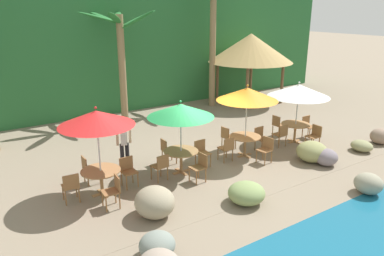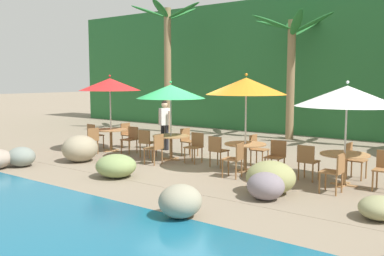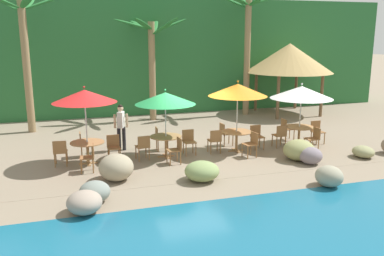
# 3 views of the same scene
# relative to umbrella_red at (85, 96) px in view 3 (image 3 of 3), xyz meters

# --- Properties ---
(ground_plane) EXTENTS (120.00, 120.00, 0.00)m
(ground_plane) POSITION_rel_umbrella_red_xyz_m (3.50, -0.06, -2.25)
(ground_plane) COLOR gray
(terrace_deck) EXTENTS (18.00, 5.20, 0.01)m
(terrace_deck) POSITION_rel_umbrella_red_xyz_m (3.50, -0.06, -2.24)
(terrace_deck) COLOR gray
(terrace_deck) RESTS_ON ground
(foliage_backdrop) EXTENTS (28.00, 2.40, 6.00)m
(foliage_backdrop) POSITION_rel_umbrella_red_xyz_m (3.50, 8.94, 0.75)
(foliage_backdrop) COLOR #286633
(foliage_backdrop) RESTS_ON ground
(rock_seawall) EXTENTS (17.54, 3.33, 0.78)m
(rock_seawall) POSITION_rel_umbrella_red_xyz_m (5.49, -2.72, -1.93)
(rock_seawall) COLOR #8F8F62
(rock_seawall) RESTS_ON ground
(umbrella_red) EXTENTS (2.04, 2.04, 2.57)m
(umbrella_red) POSITION_rel_umbrella_red_xyz_m (0.00, 0.00, 0.00)
(umbrella_red) COLOR silver
(umbrella_red) RESTS_ON ground
(dining_table_red) EXTENTS (1.10, 1.10, 0.74)m
(dining_table_red) POSITION_rel_umbrella_red_xyz_m (0.00, 0.00, -1.63)
(dining_table_red) COLOR #A37547
(dining_table_red) RESTS_ON ground
(chair_red_seaward) EXTENTS (0.42, 0.43, 0.87)m
(chair_red_seaward) POSITION_rel_umbrella_red_xyz_m (0.85, 0.10, -1.73)
(chair_red_seaward) COLOR olive
(chair_red_seaward) RESTS_ON ground
(chair_red_inland) EXTENTS (0.43, 0.42, 0.87)m
(chair_red_inland) POSITION_rel_umbrella_red_xyz_m (-0.08, 0.85, -1.73)
(chair_red_inland) COLOR olive
(chair_red_inland) RESTS_ON ground
(chair_red_left) EXTENTS (0.45, 0.46, 0.87)m
(chair_red_left) POSITION_rel_umbrella_red_xyz_m (-0.85, -0.03, -1.73)
(chair_red_left) COLOR olive
(chair_red_left) RESTS_ON ground
(chair_red_right) EXTENTS (0.46, 0.45, 0.87)m
(chair_red_right) POSITION_rel_umbrella_red_xyz_m (0.02, -0.85, -1.73)
(chair_red_right) COLOR olive
(chair_red_right) RESTS_ON ground
(umbrella_green) EXTENTS (2.06, 2.06, 2.37)m
(umbrella_green) POSITION_rel_umbrella_red_xyz_m (2.63, 0.02, -0.19)
(umbrella_green) COLOR silver
(umbrella_green) RESTS_ON ground
(dining_table_green) EXTENTS (1.10, 1.10, 0.74)m
(dining_table_green) POSITION_rel_umbrella_red_xyz_m (2.63, 0.02, -1.63)
(dining_table_green) COLOR #A37547
(dining_table_green) RESTS_ON ground
(chair_green_seaward) EXTENTS (0.42, 0.43, 0.87)m
(chair_green_seaward) POSITION_rel_umbrella_red_xyz_m (3.48, 0.11, -1.73)
(chair_green_seaward) COLOR olive
(chair_green_seaward) RESTS_ON ground
(chair_green_inland) EXTENTS (0.45, 0.45, 0.87)m
(chair_green_inland) POSITION_rel_umbrella_red_xyz_m (2.60, 0.87, -1.73)
(chair_green_inland) COLOR olive
(chair_green_inland) RESTS_ON ground
(chair_green_left) EXTENTS (0.47, 0.48, 0.87)m
(chair_green_left) POSITION_rel_umbrella_red_xyz_m (1.80, -0.17, -1.73)
(chair_green_left) COLOR olive
(chair_green_left) RESTS_ON ground
(chair_green_right) EXTENTS (0.45, 0.45, 0.87)m
(chair_green_right) POSITION_rel_umbrella_red_xyz_m (2.78, -0.82, -1.73)
(chair_green_right) COLOR olive
(chair_green_right) RESTS_ON ground
(umbrella_orange) EXTENTS (2.10, 2.10, 2.58)m
(umbrella_orange) POSITION_rel_umbrella_red_xyz_m (5.24, -0.04, -0.00)
(umbrella_orange) COLOR silver
(umbrella_orange) RESTS_ON ground
(dining_table_orange) EXTENTS (1.10, 1.10, 0.74)m
(dining_table_orange) POSITION_rel_umbrella_red_xyz_m (5.24, -0.04, -1.63)
(dining_table_orange) COLOR #A37547
(dining_table_orange) RESTS_ON ground
(chair_orange_seaward) EXTENTS (0.43, 0.44, 0.87)m
(chair_orange_seaward) POSITION_rel_umbrella_red_xyz_m (6.09, 0.07, -1.73)
(chair_orange_seaward) COLOR olive
(chair_orange_seaward) RESTS_ON ground
(chair_orange_inland) EXTENTS (0.45, 0.44, 0.87)m
(chair_orange_inland) POSITION_rel_umbrella_red_xyz_m (5.11, 0.81, -1.73)
(chair_orange_inland) COLOR olive
(chair_orange_inland) RESTS_ON ground
(chair_orange_left) EXTENTS (0.43, 0.44, 0.87)m
(chair_orange_left) POSITION_rel_umbrella_red_xyz_m (4.39, -0.10, -1.73)
(chair_orange_left) COLOR olive
(chair_orange_left) RESTS_ON ground
(chair_orange_right) EXTENTS (0.49, 0.48, 0.87)m
(chair_orange_right) POSITION_rel_umbrella_red_xyz_m (5.46, -0.86, -1.73)
(chair_orange_right) COLOR olive
(chair_orange_right) RESTS_ON ground
(umbrella_white) EXTENTS (2.32, 2.32, 2.39)m
(umbrella_white) POSITION_rel_umbrella_red_xyz_m (7.84, -0.01, -0.20)
(umbrella_white) COLOR silver
(umbrella_white) RESTS_ON ground
(dining_table_white) EXTENTS (1.10, 1.10, 0.74)m
(dining_table_white) POSITION_rel_umbrella_red_xyz_m (7.84, -0.01, -1.63)
(dining_table_white) COLOR #A37547
(dining_table_white) RESTS_ON ground
(chair_white_seaward) EXTENTS (0.43, 0.43, 0.87)m
(chair_white_seaward) POSITION_rel_umbrella_red_xyz_m (8.68, 0.10, -1.73)
(chair_white_seaward) COLOR olive
(chair_white_seaward) RESTS_ON ground
(chair_white_inland) EXTENTS (0.44, 0.43, 0.87)m
(chair_white_inland) POSITION_rel_umbrella_red_xyz_m (7.76, 0.85, -1.73)
(chair_white_inland) COLOR olive
(chair_white_inland) RESTS_ON ground
(chair_white_left) EXTENTS (0.42, 0.43, 0.87)m
(chair_white_left) POSITION_rel_umbrella_red_xyz_m (6.99, -0.09, -1.73)
(chair_white_left) COLOR olive
(chair_white_left) RESTS_ON ground
(chair_white_right) EXTENTS (0.43, 0.42, 0.87)m
(chair_white_right) POSITION_rel_umbrella_red_xyz_m (7.93, -0.86, -1.73)
(chair_white_right) COLOR olive
(chair_white_right) RESTS_ON ground
(palm_tree_nearest) EXTENTS (3.14, 3.27, 5.80)m
(palm_tree_nearest) POSITION_rel_umbrella_red_xyz_m (-2.08, 5.39, 1.58)
(palm_tree_nearest) COLOR olive
(palm_tree_nearest) RESTS_ON ground
(palm_tree_second) EXTENTS (3.49, 3.18, 4.97)m
(palm_tree_second) POSITION_rel_umbrella_red_xyz_m (3.49, 6.42, 1.19)
(palm_tree_second) COLOR olive
(palm_tree_second) RESTS_ON ground
(palm_tree_third) EXTENTS (2.82, 2.85, 6.07)m
(palm_tree_third) POSITION_rel_umbrella_red_xyz_m (8.48, 6.38, 1.67)
(palm_tree_third) COLOR olive
(palm_tree_third) RESTS_ON ground
(palapa_hut) EXTENTS (4.55, 4.55, 3.70)m
(palapa_hut) POSITION_rel_umbrella_red_xyz_m (10.72, 5.94, 0.69)
(palapa_hut) COLOR brown
(palapa_hut) RESTS_ON ground
(waiter_in_white) EXTENTS (0.52, 0.39, 1.70)m
(waiter_in_white) POSITION_rel_umbrella_red_xyz_m (1.27, 1.29, -1.26)
(waiter_in_white) COLOR #232328
(waiter_in_white) RESTS_ON ground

